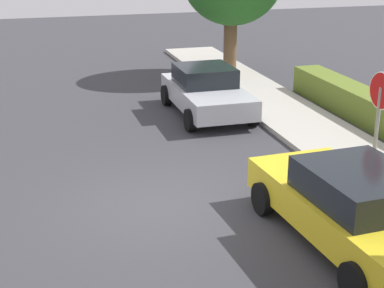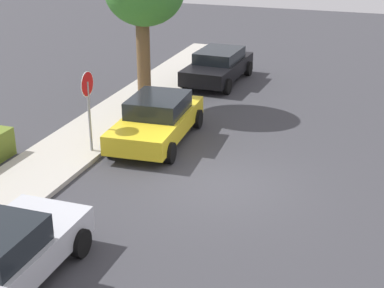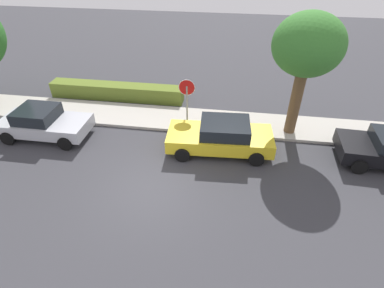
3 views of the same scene
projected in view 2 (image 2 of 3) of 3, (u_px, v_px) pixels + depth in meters
name	position (u px, v px, depth m)	size (l,w,h in m)	color
ground_plane	(221.00, 184.00, 16.17)	(60.00, 60.00, 0.00)	#38383D
sidewalk_curb	(58.00, 158.00, 17.69)	(32.00, 2.28, 0.14)	#B2ADA3
stop_sign	(88.00, 98.00, 17.41)	(0.77, 0.08, 2.63)	gray
parked_car_yellow	(157.00, 119.00, 18.89)	(4.66, 2.32, 1.45)	yellow
parked_car_silver	(1.00, 255.00, 11.59)	(4.11, 2.07, 1.44)	silver
parked_car_black	(218.00, 65.00, 25.26)	(4.51, 2.26, 1.38)	black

